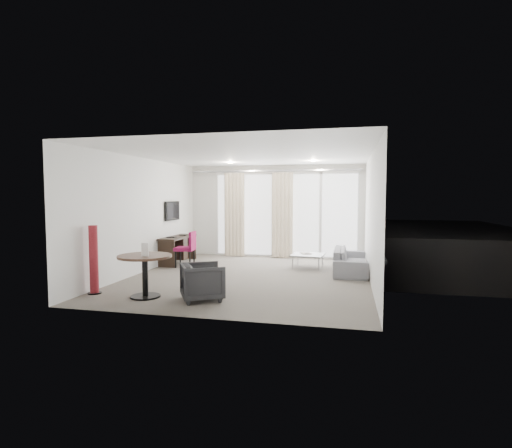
% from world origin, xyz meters
% --- Properties ---
extents(floor, '(5.00, 6.00, 0.00)m').
position_xyz_m(floor, '(0.00, 0.00, 0.00)').
color(floor, '#635C53').
rests_on(floor, ground).
extents(ceiling, '(5.00, 6.00, 0.00)m').
position_xyz_m(ceiling, '(0.00, 0.00, 2.60)').
color(ceiling, white).
rests_on(ceiling, ground).
extents(wall_left, '(0.00, 6.00, 2.60)m').
position_xyz_m(wall_left, '(-2.50, 0.00, 1.30)').
color(wall_left, silver).
rests_on(wall_left, ground).
extents(wall_right, '(0.00, 6.00, 2.60)m').
position_xyz_m(wall_right, '(2.50, 0.00, 1.30)').
color(wall_right, silver).
rests_on(wall_right, ground).
extents(wall_front, '(5.00, 0.00, 2.60)m').
position_xyz_m(wall_front, '(0.00, -3.00, 1.30)').
color(wall_front, silver).
rests_on(wall_front, ground).
extents(window_panel, '(4.00, 0.02, 2.38)m').
position_xyz_m(window_panel, '(0.30, 2.98, 1.20)').
color(window_panel, white).
rests_on(window_panel, ground).
extents(window_frame, '(4.10, 0.06, 2.44)m').
position_xyz_m(window_frame, '(0.30, 2.97, 1.20)').
color(window_frame, white).
rests_on(window_frame, ground).
extents(curtain_left, '(0.60, 0.20, 2.38)m').
position_xyz_m(curtain_left, '(-1.15, 2.82, 1.20)').
color(curtain_left, beige).
rests_on(curtain_left, ground).
extents(curtain_right, '(0.60, 0.20, 2.38)m').
position_xyz_m(curtain_right, '(0.25, 2.82, 1.20)').
color(curtain_right, beige).
rests_on(curtain_right, ground).
extents(curtain_track, '(4.80, 0.04, 0.04)m').
position_xyz_m(curtain_track, '(0.00, 2.82, 2.45)').
color(curtain_track, '#B2B2B7').
rests_on(curtain_track, ceiling).
extents(downlight_a, '(0.12, 0.12, 0.02)m').
position_xyz_m(downlight_a, '(-0.90, 1.60, 2.59)').
color(downlight_a, '#FFE0B2').
rests_on(downlight_a, ceiling).
extents(downlight_b, '(0.12, 0.12, 0.02)m').
position_xyz_m(downlight_b, '(1.20, 1.60, 2.59)').
color(downlight_b, '#FFE0B2').
rests_on(downlight_b, ceiling).
extents(desk, '(0.46, 1.47, 0.69)m').
position_xyz_m(desk, '(-2.25, 1.33, 0.34)').
color(desk, black).
rests_on(desk, floor).
extents(tv, '(0.05, 0.80, 0.50)m').
position_xyz_m(tv, '(-2.46, 1.45, 1.35)').
color(tv, black).
rests_on(tv, wall_left).
extents(desk_chair, '(0.52, 0.49, 0.87)m').
position_xyz_m(desk_chair, '(-1.85, 0.83, 0.44)').
color(desk_chair, maroon).
rests_on(desk_chair, floor).
extents(round_table, '(1.04, 1.04, 0.73)m').
position_xyz_m(round_table, '(-1.33, -2.09, 0.37)').
color(round_table, '#3E271B').
rests_on(round_table, floor).
extents(menu_card, '(0.12, 0.03, 0.22)m').
position_xyz_m(menu_card, '(-1.26, -2.22, 0.72)').
color(menu_card, white).
rests_on(menu_card, round_table).
extents(red_lamp, '(0.27, 0.27, 1.22)m').
position_xyz_m(red_lamp, '(-2.34, -2.06, 0.61)').
color(red_lamp, maroon).
rests_on(red_lamp, floor).
extents(tub_armchair, '(0.92, 0.91, 0.62)m').
position_xyz_m(tub_armchair, '(-0.31, -2.04, 0.31)').
color(tub_armchair, '#272729').
rests_on(tub_armchair, floor).
extents(coffee_table, '(0.81, 0.81, 0.34)m').
position_xyz_m(coffee_table, '(1.12, 1.34, 0.17)').
color(coffee_table, gray).
rests_on(coffee_table, floor).
extents(remote, '(0.10, 0.15, 0.02)m').
position_xyz_m(remote, '(1.09, 1.43, 0.36)').
color(remote, black).
rests_on(remote, coffee_table).
extents(magazine, '(0.34, 0.38, 0.02)m').
position_xyz_m(magazine, '(1.05, 1.45, 0.36)').
color(magazine, gray).
rests_on(magazine, coffee_table).
extents(sofa, '(0.73, 1.87, 0.55)m').
position_xyz_m(sofa, '(2.11, 1.03, 0.27)').
color(sofa, slate).
rests_on(sofa, floor).
extents(terrace_slab, '(5.60, 3.00, 0.12)m').
position_xyz_m(terrace_slab, '(0.30, 4.50, -0.06)').
color(terrace_slab, '#4D4D50').
rests_on(terrace_slab, ground).
extents(rattan_chair_a, '(0.62, 0.62, 0.90)m').
position_xyz_m(rattan_chair_a, '(1.23, 4.64, 0.45)').
color(rattan_chair_a, '#46331F').
rests_on(rattan_chair_a, terrace_slab).
extents(rattan_chair_b, '(0.78, 0.78, 0.89)m').
position_xyz_m(rattan_chair_b, '(1.60, 4.76, 0.44)').
color(rattan_chair_b, '#46331F').
rests_on(rattan_chair_b, terrace_slab).
extents(rattan_table, '(0.56, 0.56, 0.45)m').
position_xyz_m(rattan_table, '(1.21, 3.72, 0.23)').
color(rattan_table, '#46331F').
rests_on(rattan_table, terrace_slab).
extents(balustrade, '(5.50, 0.06, 1.05)m').
position_xyz_m(balustrade, '(0.30, 5.95, 0.50)').
color(balustrade, '#B2B2B7').
rests_on(balustrade, terrace_slab).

